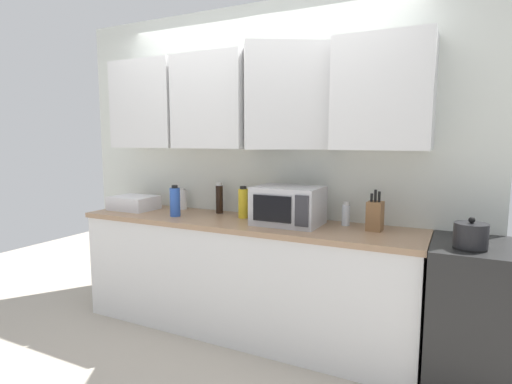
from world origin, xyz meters
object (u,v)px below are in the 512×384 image
(microwave, at_px, (288,206))
(bottle_white_jar, at_px, (183,199))
(bottle_blue_cleaner, at_px, (175,202))
(kettle, at_px, (471,235))
(bottle_clear_tall, at_px, (346,215))
(bottle_yellow_mustard, at_px, (243,203))
(knife_block, at_px, (375,216))
(stove_range, at_px, (497,320))
(bottle_soy_dark, at_px, (219,198))
(dish_rack, at_px, (134,203))

(microwave, relative_size, bottle_white_jar, 2.55)
(bottle_blue_cleaner, bearing_deg, kettle, -1.63)
(bottle_blue_cleaner, distance_m, bottle_clear_tall, 1.36)
(bottle_blue_cleaner, xyz_separation_m, bottle_yellow_mustard, (0.53, 0.19, 0.00))
(knife_block, distance_m, bottle_blue_cleaner, 1.56)
(stove_range, distance_m, bottle_clear_tall, 1.12)
(kettle, xyz_separation_m, bottle_white_jar, (-2.29, 0.38, 0.01))
(microwave, distance_m, bottle_blue_cleaner, 0.95)
(bottle_blue_cleaner, xyz_separation_m, bottle_soy_dark, (0.24, 0.29, 0.01))
(bottle_blue_cleaner, bearing_deg, microwave, 6.94)
(bottle_clear_tall, bearing_deg, microwave, -158.87)
(microwave, distance_m, bottle_white_jar, 1.12)
(stove_range, distance_m, kettle, 0.57)
(stove_range, xyz_separation_m, bottle_clear_tall, (-0.97, 0.19, 0.53))
(dish_rack, height_order, bottle_blue_cleaner, bottle_blue_cleaner)
(microwave, height_order, bottle_clear_tall, microwave)
(bottle_yellow_mustard, bearing_deg, stove_range, -3.55)
(stove_range, xyz_separation_m, bottle_blue_cleaner, (-2.30, -0.08, 0.57))
(bottle_blue_cleaner, relative_size, bottle_clear_tall, 1.46)
(kettle, distance_m, bottle_blue_cleaner, 2.13)
(bottle_clear_tall, bearing_deg, knife_block, -18.84)
(kettle, bearing_deg, bottle_white_jar, 170.70)
(stove_range, bearing_deg, knife_block, 171.54)
(bottle_soy_dark, bearing_deg, bottle_clear_tall, -1.12)
(dish_rack, relative_size, bottle_blue_cleaner, 1.49)
(dish_rack, bearing_deg, stove_range, -0.40)
(bottle_blue_cleaner, height_order, bottle_yellow_mustard, same)
(knife_block, bearing_deg, bottle_clear_tall, 161.16)
(bottle_clear_tall, height_order, bottle_white_jar, bottle_white_jar)
(bottle_white_jar, bearing_deg, bottle_blue_cleaner, -62.99)
(dish_rack, height_order, bottle_white_jar, bottle_white_jar)
(microwave, bearing_deg, bottle_clear_tall, 21.13)
(kettle, distance_m, bottle_yellow_mustard, 1.62)
(knife_block, distance_m, bottle_clear_tall, 0.23)
(dish_rack, bearing_deg, kettle, -3.43)
(bottle_clear_tall, height_order, bottle_soy_dark, bottle_soy_dark)
(stove_range, relative_size, bottle_yellow_mustard, 3.59)
(bottle_yellow_mustard, bearing_deg, bottle_blue_cleaner, -160.27)
(dish_rack, relative_size, bottle_clear_tall, 2.18)
(microwave, relative_size, bottle_blue_cleaner, 1.88)
(kettle, distance_m, bottle_clear_tall, 0.86)
(dish_rack, height_order, bottle_yellow_mustard, bottle_yellow_mustard)
(stove_range, xyz_separation_m, knife_block, (-0.75, 0.11, 0.55))
(bottle_clear_tall, height_order, bottle_yellow_mustard, bottle_yellow_mustard)
(dish_rack, distance_m, bottle_yellow_mustard, 1.07)
(dish_rack, bearing_deg, bottle_blue_cleaner, -10.51)
(bottle_blue_cleaner, distance_m, bottle_soy_dark, 0.38)
(bottle_soy_dark, relative_size, bottle_white_jar, 1.40)
(bottle_clear_tall, bearing_deg, bottle_white_jar, 178.12)
(microwave, xyz_separation_m, knife_block, (0.61, 0.08, -0.04))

